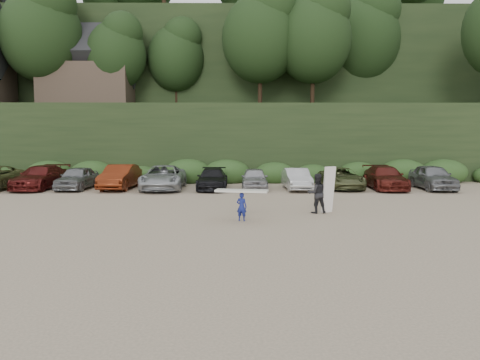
{
  "coord_description": "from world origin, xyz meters",
  "views": [
    {
      "loc": [
        1.72,
        -20.54,
        3.57
      ],
      "look_at": [
        1.9,
        3.0,
        1.3
      ],
      "focal_mm": 35.0,
      "sensor_mm": 36.0,
      "label": 1
    }
  ],
  "objects": [
    {
      "name": "ground",
      "position": [
        0.0,
        0.0,
        0.0
      ],
      "size": [
        120.0,
        120.0,
        0.0
      ],
      "primitive_type": "plane",
      "color": "tan",
      "rests_on": "ground"
    },
    {
      "name": "parked_cars",
      "position": [
        -3.14,
        10.1,
        0.76
      ],
      "size": [
        36.98,
        6.0,
        1.64
      ],
      "color": "#B9B8BD",
      "rests_on": "ground"
    },
    {
      "name": "hillside_backdrop",
      "position": [
        -0.26,
        35.93,
        11.22
      ],
      "size": [
        90.0,
        41.5,
        28.0
      ],
      "color": "black",
      "rests_on": "ground"
    },
    {
      "name": "adult_surfer",
      "position": [
        5.44,
        0.64,
        0.92
      ],
      "size": [
        1.38,
        0.82,
        2.14
      ],
      "color": "black",
      "rests_on": "ground"
    },
    {
      "name": "child_surfer",
      "position": [
        1.94,
        -1.32,
        0.89
      ],
      "size": [
        2.26,
        1.0,
        1.31
      ],
      "color": "navy",
      "rests_on": "ground"
    }
  ]
}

